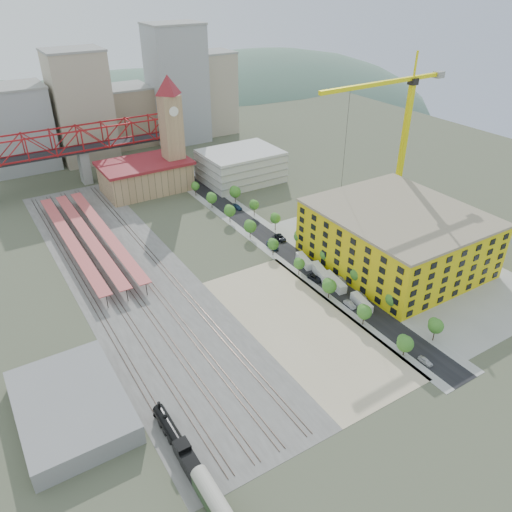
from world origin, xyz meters
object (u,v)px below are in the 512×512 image
tower_crane (400,122)px  site_trailer_a (362,303)px  car_0 (425,361)px  clock_tower (171,122)px  locomotive (176,439)px  site_trailer_d (304,261)px  site_trailer_b (334,282)px  construction_building (396,237)px  site_trailer_c (321,272)px

tower_crane → site_trailer_a: (-48.73, -39.34, -36.57)m
car_0 → clock_tower: bearing=90.9°
clock_tower → locomotive: bearing=-114.0°
site_trailer_a → site_trailer_d: (0.00, 27.76, 0.03)m
tower_crane → site_trailer_b: (-48.73, -27.03, -36.37)m
construction_building → car_0: bearing=-125.9°
construction_building → site_trailer_a: bearing=-152.9°
locomotive → site_trailer_d: 79.59m
site_trailer_a → site_trailer_b: site_trailer_b is taller
tower_crane → site_trailer_d: (-48.73, -11.58, -36.53)m
construction_building → tower_crane: bearing=48.9°
locomotive → car_0: (63.00, -9.99, -1.37)m
site_trailer_b → car_0: size_ratio=2.56×
locomotive → tower_crane: 132.59m
construction_building → tower_crane: 44.71m
site_trailer_c → car_0: size_ratio=2.53×
clock_tower → site_trailer_a: 116.85m
site_trailer_c → site_trailer_a: bearing=-76.6°
tower_crane → site_trailer_d: size_ratio=6.81×
site_trailer_a → clock_tower: bearing=103.5°
car_0 → site_trailer_a: bearing=82.4°
site_trailer_a → site_trailer_c: bearing=99.5°
site_trailer_c → site_trailer_b: bearing=-76.6°
clock_tower → tower_crane: tower_crane is taller
site_trailer_d → car_0: site_trailer_d is taller
clock_tower → site_trailer_d: clock_tower is taller
site_trailer_d → car_0: size_ratio=2.25×
locomotive → site_trailer_d: size_ratio=2.44×
site_trailer_a → car_0: bearing=-86.9°
tower_crane → clock_tower: bearing=127.5°
construction_building → car_0: construction_building is taller
clock_tower → site_trailer_a: size_ratio=5.94×
locomotive → car_0: size_ratio=5.49×
site_trailer_d → clock_tower: bearing=107.4°
tower_crane → site_trailer_b: bearing=-151.0°
tower_crane → site_trailer_d: bearing=-166.6°
clock_tower → construction_building: 107.36m
tower_crane → car_0: (-51.73, -66.04, -37.08)m
site_trailer_b → car_0: site_trailer_b is taller
locomotive → clock_tower: bearing=66.0°
construction_building → site_trailer_b: 27.22m
construction_building → site_trailer_d: construction_building is taller
locomotive → site_trailer_a: locomotive is taller
locomotive → construction_building: bearing=18.1°
construction_building → locomotive: size_ratio=2.30×
site_trailer_a → car_0: site_trailer_a is taller
clock_tower → site_trailer_b: bearing=-85.5°
tower_crane → site_trailer_b: tower_crane is taller
site_trailer_c → site_trailer_d: (0.00, 8.62, -0.15)m
locomotive → car_0: 63.80m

